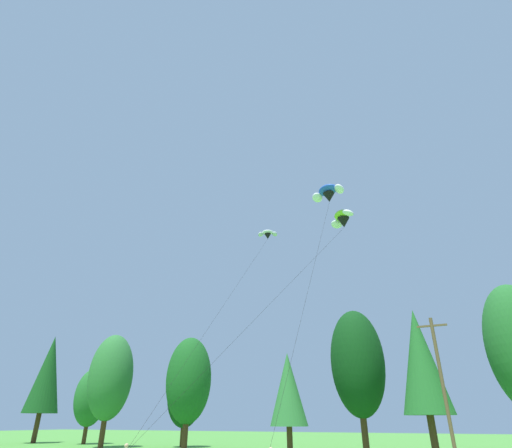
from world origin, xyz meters
name	(u,v)px	position (x,y,z in m)	size (l,w,h in m)	color
treeline_tree_a	(48,374)	(-41.72, 44.83, 9.07)	(4.78, 4.78, 14.47)	#472D19
treeline_tree_b	(91,397)	(-33.08, 45.52, 5.69)	(4.34, 4.34, 9.40)	#472D19
treeline_tree_c	(111,377)	(-25.16, 40.38, 7.64)	(5.21, 5.21, 12.61)	#472D19
treeline_tree_d	(185,395)	(-17.26, 45.04, 5.58)	(4.29, 4.29, 9.21)	#472D19
treeline_tree_e	(189,380)	(-13.35, 39.71, 6.82)	(4.84, 4.84, 11.26)	#472D19
treeline_tree_f	(288,389)	(-1.85, 39.72, 5.58)	(3.56, 3.56, 8.91)	#472D19
treeline_tree_g	(357,362)	(3.97, 45.03, 8.29)	(5.50, 5.50, 13.69)	#472D19
treeline_tree_h	(421,360)	(10.42, 41.73, 7.78)	(4.33, 4.33, 12.41)	#472D19
utility_pole	(442,383)	(12.11, 34.75, 5.27)	(2.20, 0.26, 10.02)	brown
parafoil_kite_high_lime_white	(342,219)	(6.59, 32.29, 18.77)	(11.80, 14.05, 18.32)	#93D633
parafoil_kite_mid_blue_white	(328,194)	(5.83, 31.04, 20.85)	(3.33, 12.29, 20.51)	blue
parafoil_kite_far_white	(268,235)	(-3.98, 40.15, 22.50)	(2.40, 21.08, 21.94)	white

